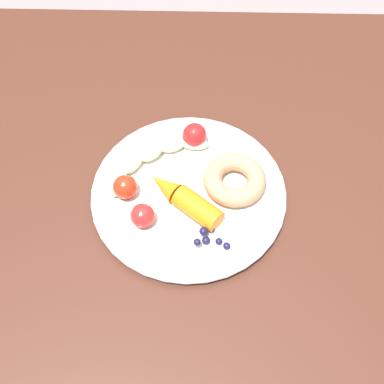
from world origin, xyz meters
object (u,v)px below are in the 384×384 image
dining_table (201,203)px  banana (156,156)px  blueberry_pile (213,236)px  plate (192,193)px  tomato_far (198,135)px  donut (238,180)px  tomato_mid (129,187)px  tomato_near (146,216)px  carrot_orange (186,199)px

dining_table → banana: 0.13m
banana → blueberry_pile: banana is taller
plate → tomato_far: (0.01, 0.09, 0.02)m
plate → tomato_far: bearing=85.9°
dining_table → plate: plate is taller
dining_table → blueberry_pile: 0.16m
banana → donut: size_ratio=1.59×
dining_table → donut: size_ratio=11.60×
dining_table → donut: bearing=-27.8°
donut → tomato_mid: 0.16m
dining_table → tomato_far: tomato_far is taller
tomato_near → tomato_mid: size_ratio=0.96×
carrot_orange → plate: bearing=70.3°
carrot_orange → tomato_near: 0.06m
tomato_near → donut: bearing=26.9°
plate → tomato_near: 0.08m
banana → blueberry_pile: 0.16m
donut → tomato_near: 0.15m
plate → blueberry_pile: blueberry_pile is taller
plate → tomato_near: size_ratio=8.35×
dining_table → banana: banana is taller
dining_table → donut: donut is taller
carrot_orange → donut: (0.08, 0.04, -0.00)m
tomato_far → donut: bearing=-52.5°
dining_table → tomato_near: size_ratio=31.16×
blueberry_pile → banana: bearing=123.5°
carrot_orange → tomato_far: bearing=82.7°
tomato_mid → blueberry_pile: bearing=-30.0°
carrot_orange → tomato_near: (-0.05, -0.03, 0.00)m
banana → tomato_far: tomato_far is taller
blueberry_pile → tomato_near: size_ratio=1.41×
carrot_orange → tomato_mid: bearing=168.3°
plate → banana: (-0.06, 0.06, 0.02)m
carrot_orange → tomato_mid: (-0.08, 0.02, 0.00)m
dining_table → tomato_mid: 0.17m
tomato_near → tomato_far: 0.16m
carrot_orange → tomato_far: size_ratio=2.95×
tomato_near → tomato_far: bearing=64.4°
tomato_far → blueberry_pile: bearing=-81.9°
carrot_orange → tomato_mid: 0.09m
tomato_mid → tomato_far: size_ratio=0.94×
blueberry_pile → tomato_far: size_ratio=1.28×
tomato_far → banana: bearing=-150.1°
plate → tomato_mid: 0.09m
blueberry_pile → plate: bearing=112.0°
blueberry_pile → tomato_near: bearing=165.6°
carrot_orange → donut: 0.08m
donut → tomato_far: bearing=127.5°
tomato_far → tomato_mid: bearing=-135.1°
blueberry_pile → tomato_far: (-0.02, 0.17, 0.01)m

